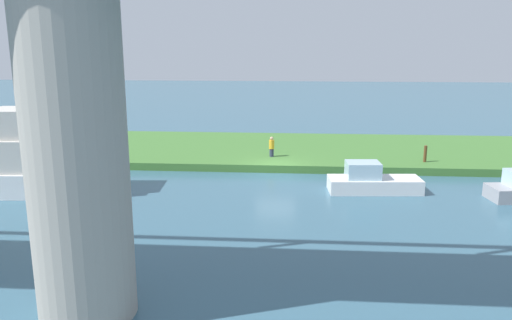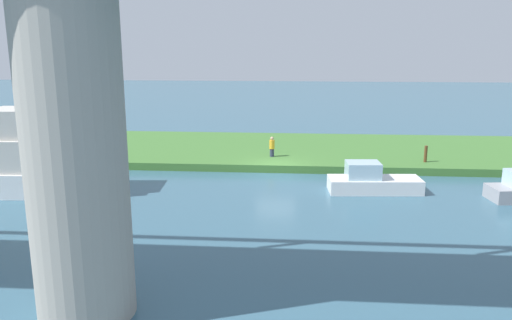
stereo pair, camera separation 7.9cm
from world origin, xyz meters
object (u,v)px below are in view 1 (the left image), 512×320
Objects in this scene: mooring_post at (425,154)px; person_on_bank at (272,147)px; motorboat_red at (24,159)px; skiff_small at (372,181)px.

person_on_bank is at bearing -4.80° from mooring_post.
motorboat_red is at bearing 30.44° from person_on_bank.
skiff_small is (-19.23, -1.49, -1.29)m from motorboat_red.
motorboat_red reaches higher than skiff_small.
skiff_small is at bearing 52.33° from mooring_post.
person_on_bank is at bearing -47.13° from skiff_small.
skiff_small is at bearing -175.57° from motorboat_red.
motorboat_red reaches higher than mooring_post.
mooring_post is 0.21× the size of skiff_small.
skiff_small is (4.24, 5.50, -0.44)m from mooring_post.
motorboat_red is at bearing 16.58° from mooring_post.
motorboat_red is at bearing 4.43° from skiff_small.
mooring_post is (-10.14, 0.85, -0.16)m from person_on_bank.
person_on_bank is 15.49m from motorboat_red.
person_on_bank reaches higher than mooring_post.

